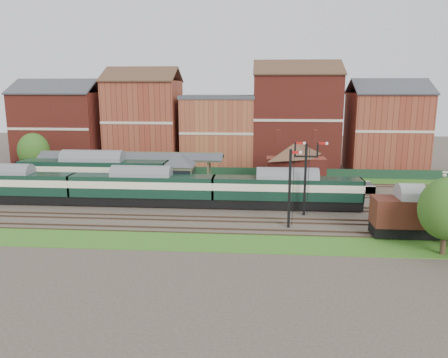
# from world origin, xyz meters

# --- Properties ---
(ground) EXTENTS (160.00, 160.00, 0.00)m
(ground) POSITION_xyz_m (0.00, 0.00, 0.00)
(ground) COLOR #473D33
(ground) RESTS_ON ground
(grass_back) EXTENTS (90.00, 4.50, 0.06)m
(grass_back) POSITION_xyz_m (0.00, 16.00, 0.03)
(grass_back) COLOR #2D6619
(grass_back) RESTS_ON ground
(grass_front) EXTENTS (90.00, 5.00, 0.06)m
(grass_front) POSITION_xyz_m (0.00, -12.00, 0.03)
(grass_front) COLOR #2D6619
(grass_front) RESTS_ON ground
(fence) EXTENTS (90.00, 0.12, 1.50)m
(fence) POSITION_xyz_m (0.00, 18.00, 0.75)
(fence) COLOR #193823
(fence) RESTS_ON ground
(platform) EXTENTS (55.00, 3.40, 1.00)m
(platform) POSITION_xyz_m (-5.00, 9.75, 0.50)
(platform) COLOR #2D2D2D
(platform) RESTS_ON ground
(signal_box) EXTENTS (5.40, 5.40, 6.00)m
(signal_box) POSITION_xyz_m (-3.00, 3.25, 3.19)
(signal_box) COLOR #607150
(signal_box) RESTS_ON ground
(brick_hut) EXTENTS (3.20, 2.64, 2.94)m
(brick_hut) POSITION_xyz_m (5.00, 3.25, 1.20)
(brick_hut) COLOR maroon
(brick_hut) RESTS_ON ground
(station_building) EXTENTS (8.10, 8.10, 5.90)m
(station_building) POSITION_xyz_m (12.00, 9.75, 3.96)
(station_building) COLOR maroon
(station_building) RESTS_ON platform
(canopy) EXTENTS (26.00, 3.89, 4.08)m
(canopy) POSITION_xyz_m (-11.00, 9.75, 4.58)
(canopy) COLOR #4C4D30
(canopy) RESTS_ON platform
(semaphore_bracket) EXTENTS (3.60, 0.25, 8.18)m
(semaphore_bracket) POSITION_xyz_m (12.04, -2.50, 4.63)
(semaphore_bracket) COLOR black
(semaphore_bracket) RESTS_ON ground
(semaphore_siding) EXTENTS (1.23, 0.25, 8.00)m
(semaphore_siding) POSITION_xyz_m (10.02, -7.00, 4.16)
(semaphore_siding) COLOR black
(semaphore_siding) RESTS_ON ground
(town_backdrop) EXTENTS (69.00, 10.00, 16.00)m
(town_backdrop) POSITION_xyz_m (-0.18, 25.00, 7.00)
(town_backdrop) COLOR maroon
(town_backdrop) RESTS_ON ground
(dmu_train) EXTENTS (51.46, 2.71, 3.95)m
(dmu_train) POSITION_xyz_m (-6.92, 0.00, 2.32)
(dmu_train) COLOR black
(dmu_train) RESTS_ON ground
(platform_railcar) EXTENTS (20.07, 3.16, 4.62)m
(platform_railcar) POSITION_xyz_m (-15.31, 6.50, 2.69)
(platform_railcar) COLOR black
(platform_railcar) RESTS_ON ground
(goods_van_a) EXTENTS (6.59, 2.86, 4.00)m
(goods_van_a) POSITION_xyz_m (21.03, -9.00, 2.26)
(goods_van_a) COLOR black
(goods_van_a) RESTS_ON ground
(tree_far) EXTENTS (4.59, 4.59, 6.70)m
(tree_far) POSITION_xyz_m (22.56, -13.45, 4.04)
(tree_far) COLOR #382619
(tree_far) RESTS_ON ground
(tree_back) EXTENTS (4.79, 4.79, 7.01)m
(tree_back) POSITION_xyz_m (-28.10, 15.12, 4.24)
(tree_back) COLOR #382619
(tree_back) RESTS_ON ground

